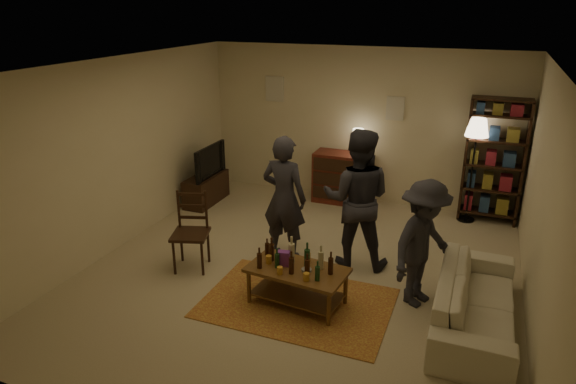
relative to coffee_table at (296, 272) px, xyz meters
The scene contains 13 objects.
floor 0.84m from the coffee_table, 106.37° to the left, with size 6.00×6.00×0.00m, color #C6B793.
room_shell 4.03m from the coffee_table, 103.07° to the left, with size 6.00×6.00×6.00m.
rug 0.41m from the coffee_table, 11.87° to the right, with size 2.20×1.50×0.01m, color #973C21.
coffee_table is the anchor object (origin of this frame).
dining_chair 1.68m from the coffee_table, 167.44° to the left, with size 0.58×0.58×1.07m.
tv_stand 3.64m from the coffee_table, 136.67° to the left, with size 0.40×1.00×1.06m.
dresser 3.44m from the coffee_table, 96.65° to the left, with size 1.00×0.50×1.36m.
bookshelf 4.08m from the coffee_table, 59.63° to the left, with size 0.90×0.34×2.02m.
floor_lamp 3.91m from the coffee_table, 62.58° to the left, with size 0.36×0.36×1.70m.
sofa 2.02m from the coffee_table, ahead, with size 2.08×0.81×0.61m, color beige.
person_left 1.32m from the coffee_table, 118.38° to the left, with size 0.64×0.42×1.75m, color #27262D.
person_right 1.39m from the coffee_table, 72.13° to the left, with size 0.92×0.72×1.90m, color #2A2932.
person_by_sofa 1.50m from the coffee_table, 22.57° to the left, with size 1.00×0.57×1.54m, color #27272F.
Camera 1 is at (2.05, -5.67, 3.40)m, focal length 32.00 mm.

